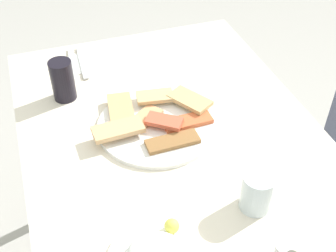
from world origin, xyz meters
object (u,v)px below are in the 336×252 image
Objects in this scene: dining_table at (175,164)px; paper_napkin at (77,64)px; fork at (71,64)px; spoon at (82,62)px; pide_platter at (156,122)px; drinking_glass at (257,192)px; soda_can at (63,80)px.

dining_table is 0.48m from paper_napkin.
fork is (0.00, -0.02, 0.00)m from paper_napkin.
spoon is at bearing 96.65° from fork.
pide_platter is at bearing 22.92° from spoon.
drinking_glass is at bearing 19.96° from dining_table.
drinking_glass is 0.84× the size of paper_napkin.
soda_can is 0.19m from spoon.
dining_table is 5.85× the size of fork.
drinking_glass is (0.54, 0.34, -0.01)m from soda_can.
fork is (-0.44, -0.20, 0.10)m from dining_table.
spoon is at bearing 90.00° from paper_napkin.
fork is at bearing -90.00° from paper_napkin.
soda_can is at bearing -138.45° from dining_table.
dining_table is 0.13m from pide_platter.
dining_table is 0.40m from soda_can.
pide_platter is 2.84× the size of soda_can.
drinking_glass is at bearing 20.98° from pide_platter.
drinking_glass is at bearing 32.25° from soda_can.
soda_can is at bearing -23.09° from spoon.
pide_platter is at bearing -159.02° from drinking_glass.
pide_platter reaches higher than dining_table.
pide_platter is (-0.07, -0.03, 0.11)m from dining_table.
fork is 0.04m from spoon.
paper_napkin is at bearing -157.67° from pide_platter.
dining_table is 0.48m from spoon.
drinking_glass reaches higher than fork.
drinking_glass reaches higher than spoon.
fork is (-0.16, 0.04, -0.06)m from soda_can.
pide_platter is 0.40m from paper_napkin.
soda_can reaches higher than pide_platter.
drinking_glass is (0.33, 0.13, 0.04)m from pide_platter.
dining_table is 0.49m from fork.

